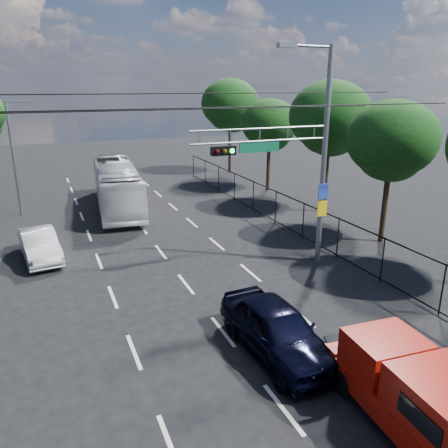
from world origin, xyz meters
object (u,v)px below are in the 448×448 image
signal_mast (301,151)px  white_bus (117,186)px  navy_hatchback (277,330)px  white_van (40,245)px  red_pickup (418,394)px

signal_mast → white_bus: signal_mast is taller
navy_hatchback → white_van: bearing=117.7°
white_bus → navy_hatchback: bearing=-80.0°
signal_mast → white_bus: 14.77m
signal_mast → white_bus: bearing=113.9°
red_pickup → white_bus: 23.11m
signal_mast → navy_hatchback: bearing=-126.3°
red_pickup → navy_hatchback: (-1.45, 4.08, -0.22)m
signal_mast → red_pickup: 11.06m
signal_mast → navy_hatchback: (-4.24, -5.76, -4.42)m
white_van → red_pickup: bearing=-69.7°
navy_hatchback → white_van: navy_hatchback is taller
red_pickup → white_van: size_ratio=1.26×
red_pickup → navy_hatchback: size_ratio=1.12×
red_pickup → white_bus: white_bus is taller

